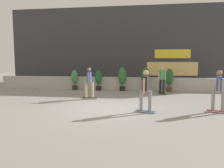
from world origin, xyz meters
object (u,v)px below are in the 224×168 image
object	(u,v)px
potted_plant_4	(169,78)
potted_plant_1	(98,79)
potted_plant_0	(75,79)
skater_far_right	(162,79)
skater_foreground	(146,89)
skater_far_left	(219,89)
potted_plant_2	(122,77)
skater_by_wall_left	(89,82)
potted_plant_3	(145,77)

from	to	relation	value
potted_plant_4	potted_plant_1	bearing A→B (deg)	180.00
potted_plant_0	skater_far_right	size ratio (longest dim) A/B	0.83
skater_foreground	skater_far_left	size ratio (longest dim) A/B	1.00
skater_far_left	potted_plant_1	bearing A→B (deg)	136.79
potted_plant_2	skater_by_wall_left	distance (m)	3.73
potted_plant_0	potted_plant_3	bearing A→B (deg)	-0.00
potted_plant_1	potted_plant_4	size ratio (longest dim) A/B	0.91
potted_plant_2	skater_foreground	world-z (taller)	skater_foreground
potted_plant_0	skater_foreground	world-z (taller)	skater_foreground
potted_plant_4	potted_plant_3	bearing A→B (deg)	180.00
skater_foreground	potted_plant_3	bearing A→B (deg)	90.03
skater_far_left	skater_by_wall_left	bearing A→B (deg)	158.78
potted_plant_3	potted_plant_4	world-z (taller)	potted_plant_3
potted_plant_1	potted_plant_4	world-z (taller)	potted_plant_4
skater_by_wall_left	potted_plant_1	bearing A→B (deg)	93.80
potted_plant_2	skater_by_wall_left	xyz separation A→B (m)	(-1.43, -3.44, 0.00)
potted_plant_0	potted_plant_2	size ratio (longest dim) A/B	0.88
potted_plant_1	potted_plant_3	size ratio (longest dim) A/B	0.87
potted_plant_2	skater_far_right	bearing A→B (deg)	-23.59
skater_by_wall_left	skater_far_left	bearing A→B (deg)	-21.22
potted_plant_3	skater_far_right	size ratio (longest dim) A/B	0.95
potted_plant_1	potted_plant_2	size ratio (longest dim) A/B	0.88
potted_plant_0	skater_by_wall_left	distance (m)	3.96
potted_plant_1	skater_foreground	distance (m)	6.94
potted_plant_3	skater_by_wall_left	size ratio (longest dim) A/B	0.95
potted_plant_2	skater_far_left	world-z (taller)	skater_far_left
potted_plant_2	skater_by_wall_left	size ratio (longest dim) A/B	0.94
skater_foreground	skater_far_left	xyz separation A→B (m)	(2.86, 0.43, 0.00)
potted_plant_0	skater_far_left	xyz separation A→B (m)	(7.80, -5.72, 0.13)
potted_plant_3	potted_plant_1	bearing A→B (deg)	180.00
potted_plant_2	skater_foreground	size ratio (longest dim) A/B	0.94
potted_plant_1	skater_far_right	world-z (taller)	skater_far_right
potted_plant_1	skater_foreground	bearing A→B (deg)	-62.27
potted_plant_1	skater_foreground	size ratio (longest dim) A/B	0.83
potted_plant_0	skater_far_right	bearing A→B (deg)	-10.71
skater_foreground	potted_plant_2	bearing A→B (deg)	104.36
potted_plant_0	potted_plant_2	bearing A→B (deg)	-0.00
potted_plant_2	potted_plant_4	bearing A→B (deg)	0.00
potted_plant_4	skater_far_left	world-z (taller)	skater_far_left
potted_plant_3	skater_far_right	distance (m)	1.51
skater_foreground	skater_far_left	world-z (taller)	same
skater_far_right	skater_far_left	distance (m)	4.95
potted_plant_0	skater_far_right	world-z (taller)	skater_far_right
skater_foreground	potted_plant_1	bearing A→B (deg)	117.73
potted_plant_1	skater_by_wall_left	distance (m)	3.45
skater_foreground	skater_by_wall_left	distance (m)	4.04
potted_plant_3	skater_by_wall_left	xyz separation A→B (m)	(-3.00, -3.44, -0.01)
skater_foreground	potted_plant_4	bearing A→B (deg)	75.81
potted_plant_0	skater_foreground	bearing A→B (deg)	-51.14
skater_far_right	skater_far_left	xyz separation A→B (m)	(1.85, -4.59, 0.00)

